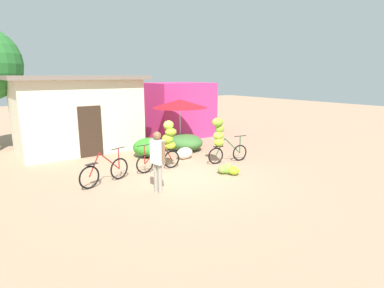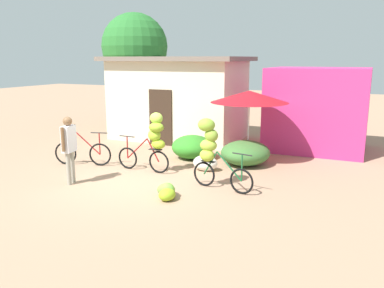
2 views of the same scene
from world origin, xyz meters
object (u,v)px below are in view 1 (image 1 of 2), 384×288
object	(u,v)px
market_umbrella	(180,104)
produce_sack	(185,153)
building_low	(78,113)
person_vendor	(157,156)
shop_pink	(177,110)
banana_pile_on_ground	(228,170)
bicycle_leftmost	(105,172)
bicycle_near_pile	(167,141)
bicycle_center_loaded	(221,137)

from	to	relation	value
market_umbrella	produce_sack	size ratio (longest dim) A/B	3.30
building_low	person_vendor	size ratio (longest dim) A/B	3.11
shop_pink	produce_sack	distance (m)	4.95
produce_sack	banana_pile_on_ground	bearing A→B (deg)	-88.71
market_umbrella	shop_pink	bearing A→B (deg)	58.79
building_low	bicycle_leftmost	size ratio (longest dim) A/B	3.14
bicycle_leftmost	bicycle_near_pile	xyz separation A→B (m)	(2.27, 0.20, 0.59)
shop_pink	bicycle_near_pile	world-z (taller)	shop_pink
bicycle_leftmost	bicycle_near_pile	size ratio (longest dim) A/B	1.01
banana_pile_on_ground	bicycle_center_loaded	bearing A→B (deg)	60.42
market_umbrella	bicycle_near_pile	xyz separation A→B (m)	(-2.03, -2.18, -1.02)
market_umbrella	bicycle_center_loaded	bearing A→B (deg)	-92.25
banana_pile_on_ground	market_umbrella	bearing A→B (deg)	79.20
shop_pink	bicycle_near_pile	bearing A→B (deg)	-126.90
building_low	bicycle_center_loaded	distance (m)	6.27
banana_pile_on_ground	person_vendor	xyz separation A→B (m)	(-2.67, -0.07, 0.90)
bicycle_near_pile	person_vendor	world-z (taller)	person_vendor
bicycle_center_loaded	banana_pile_on_ground	bearing A→B (deg)	-119.58
market_umbrella	person_vendor	distance (m)	5.29
bicycle_near_pile	shop_pink	bearing A→B (deg)	53.10
bicycle_center_loaded	produce_sack	distance (m)	1.66
shop_pink	market_umbrella	world-z (taller)	shop_pink
bicycle_near_pile	produce_sack	world-z (taller)	bicycle_near_pile
shop_pink	produce_sack	size ratio (longest dim) A/B	4.57
shop_pink	produce_sack	world-z (taller)	shop_pink
bicycle_leftmost	produce_sack	size ratio (longest dim) A/B	2.41
shop_pink	bicycle_leftmost	xyz separation A→B (m)	(-5.94, -5.08, -1.02)
shop_pink	banana_pile_on_ground	world-z (taller)	shop_pink
bicycle_leftmost	bicycle_center_loaded	xyz separation A→B (m)	(4.20, -0.37, 0.63)
banana_pile_on_ground	building_low	bearing A→B (deg)	114.02
market_umbrella	bicycle_leftmost	distance (m)	5.18
person_vendor	bicycle_leftmost	bearing A→B (deg)	120.07
bicycle_center_loaded	person_vendor	bearing A→B (deg)	-160.31
bicycle_center_loaded	banana_pile_on_ground	xyz separation A→B (m)	(-0.63, -1.11, -0.85)
bicycle_near_pile	building_low	bearing A→B (deg)	108.14
produce_sack	person_vendor	world-z (taller)	person_vendor
bicycle_leftmost	produce_sack	bearing A→B (deg)	14.66
banana_pile_on_ground	person_vendor	size ratio (longest dim) A/B	0.43
shop_pink	banana_pile_on_ground	distance (m)	7.08
produce_sack	person_vendor	xyz separation A→B (m)	(-2.61, -2.47, 0.82)
shop_pink	bicycle_near_pile	distance (m)	6.12
bicycle_near_pile	banana_pile_on_ground	bearing A→B (deg)	-52.36
market_umbrella	bicycle_near_pile	world-z (taller)	market_umbrella
bicycle_leftmost	person_vendor	world-z (taller)	person_vendor
bicycle_leftmost	produce_sack	xyz separation A→B (m)	(3.51, 0.92, -0.15)
market_umbrella	bicycle_center_loaded	distance (m)	2.93
shop_pink	market_umbrella	bearing A→B (deg)	-121.21
building_low	bicycle_center_loaded	bearing A→B (deg)	-56.53
shop_pink	bicycle_center_loaded	xyz separation A→B (m)	(-1.74, -5.45, -0.39)
bicycle_center_loaded	person_vendor	size ratio (longest dim) A/B	0.99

